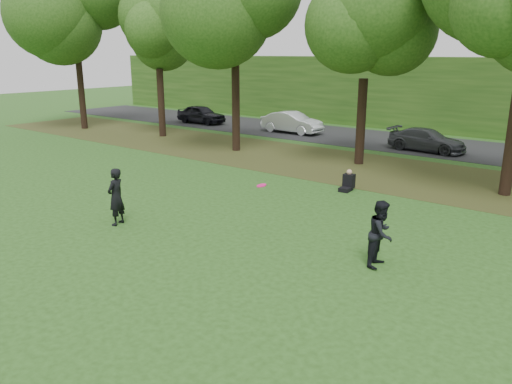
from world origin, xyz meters
TOP-DOWN VIEW (x-y plane):
  - ground at (0.00, 0.00)m, footprint 120.00×120.00m
  - leaf_litter at (0.00, 13.00)m, footprint 60.00×7.00m
  - street at (0.00, 21.00)m, footprint 70.00×7.00m
  - far_hedge at (0.00, 27.00)m, footprint 70.00×3.00m
  - player_left at (-4.91, 0.93)m, footprint 0.61×0.76m
  - player_right at (3.03, 3.12)m, footprint 0.72×0.89m
  - parked_cars at (-0.67, 19.68)m, footprint 38.72×2.89m
  - frisbee at (-0.19, 2.31)m, footprint 0.38×0.38m
  - seated_person at (-1.09, 9.17)m, footprint 0.46×0.76m

SIDE VIEW (x-z plane):
  - ground at x=0.00m, z-range 0.00..0.00m
  - leaf_litter at x=0.00m, z-range 0.00..0.01m
  - street at x=0.00m, z-range 0.00..0.02m
  - seated_person at x=-1.09m, z-range -0.10..0.73m
  - parked_cars at x=-0.67m, z-range -0.03..1.44m
  - player_right at x=3.03m, z-range 0.00..1.74m
  - player_left at x=-4.91m, z-range 0.00..1.84m
  - frisbee at x=-0.19m, z-range 1.74..1.81m
  - far_hedge at x=0.00m, z-range 0.00..5.00m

